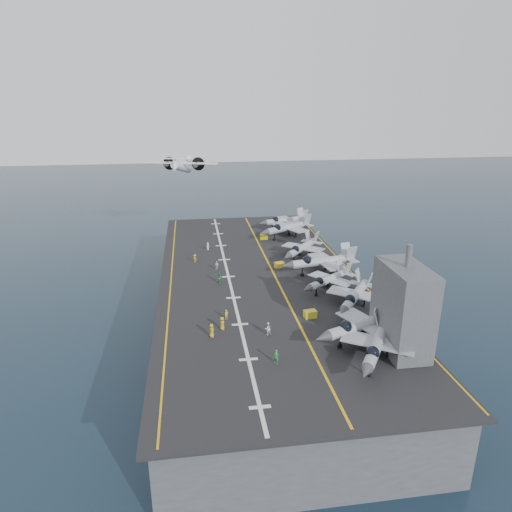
{
  "coord_description": "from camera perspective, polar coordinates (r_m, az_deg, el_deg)",
  "views": [
    {
      "loc": [
        -12.62,
        -82.19,
        43.11
      ],
      "look_at": [
        0.0,
        4.0,
        13.0
      ],
      "focal_mm": 32.0,
      "sensor_mm": 36.0,
      "label": 1
    }
  ],
  "objects": [
    {
      "name": "fighter_jet_8",
      "position": [
        120.99,
        3.75,
        4.54
      ],
      "size": [
        16.22,
        13.13,
        4.89
      ],
      "primitive_type": null,
      "color": "#9AA4AB",
      "rests_on": "flight_deck"
    },
    {
      "name": "crew_0",
      "position": [
        66.97,
        -5.56,
        -9.26
      ],
      "size": [
        0.83,
        1.24,
        2.06
      ],
      "primitive_type": "imported",
      "color": "gold",
      "rests_on": "flight_deck"
    },
    {
      "name": "crew_5",
      "position": [
        104.53,
        -6.05,
        1.23
      ],
      "size": [
        1.09,
        1.25,
        1.75
      ],
      "primitive_type": "imported",
      "color": "silver",
      "rests_on": "flight_deck"
    },
    {
      "name": "fighter_jet_5",
      "position": [
        98.71,
        5.75,
        1.09
      ],
      "size": [
        15.97,
        16.53,
        4.81
      ],
      "primitive_type": null,
      "color": "gray",
      "rests_on": "flight_deck"
    },
    {
      "name": "crew_2",
      "position": [
        85.5,
        -4.55,
        -2.74
      ],
      "size": [
        1.05,
        1.37,
        2.06
      ],
      "primitive_type": "imported",
      "color": "#268C33",
      "rests_on": "flight_deck"
    },
    {
      "name": "crew_8",
      "position": [
        68.82,
        -4.24,
        -8.4
      ],
      "size": [
        0.83,
        1.24,
        2.06
      ],
      "primitive_type": "imported",
      "color": "gold",
      "rests_on": "flight_deck"
    },
    {
      "name": "flight_deck",
      "position": [
        89.43,
        0.37,
        -2.52
      ],
      "size": [
        38.0,
        92.0,
        0.4
      ],
      "primitive_type": "cube",
      "color": "black",
      "rests_on": "hull"
    },
    {
      "name": "landing_centerline",
      "position": [
        88.7,
        -3.47,
        -2.59
      ],
      "size": [
        0.5,
        90.0,
        0.02
      ],
      "primitive_type": "cube",
      "color": "silver",
      "rests_on": "flight_deck"
    },
    {
      "name": "fighter_jet_0",
      "position": [
        62.52,
        14.91,
        -10.54
      ],
      "size": [
        15.89,
        17.28,
        4.99
      ],
      "primitive_type": null,
      "color": "gray",
      "rests_on": "flight_deck"
    },
    {
      "name": "crew_7",
      "position": [
        67.29,
        1.49,
        -9.05
      ],
      "size": [
        1.38,
        1.11,
        2.01
      ],
      "primitive_type": "imported",
      "color": "white",
      "rests_on": "flight_deck"
    },
    {
      "name": "fighter_jet_2",
      "position": [
        76.28,
        12.32,
        -4.75
      ],
      "size": [
        16.11,
        17.16,
        4.96
      ],
      "primitive_type": null,
      "color": "gray",
      "rests_on": "flight_deck"
    },
    {
      "name": "deck_edge_port",
      "position": [
        88.56,
        -10.58,
        -2.94
      ],
      "size": [
        0.25,
        90.0,
        0.02
      ],
      "primitive_type": "cube",
      "color": "gold",
      "rests_on": "flight_deck"
    },
    {
      "name": "tow_cart_b",
      "position": [
        93.37,
        2.93,
        -1.1
      ],
      "size": [
        2.12,
        1.71,
        1.1
      ],
      "primitive_type": null,
      "color": "gold",
      "rests_on": "flight_deck"
    },
    {
      "name": "crew_1",
      "position": [
        71.94,
        -3.7,
        -7.3
      ],
      "size": [
        1.16,
        1.08,
        1.61
      ],
      "primitive_type": "imported",
      "color": "yellow",
      "rests_on": "flight_deck"
    },
    {
      "name": "fighter_jet_4",
      "position": [
        90.25,
        8.34,
        -0.57
      ],
      "size": [
        17.15,
        12.99,
        5.39
      ],
      "primitive_type": null,
      "color": "gray",
      "rests_on": "flight_deck"
    },
    {
      "name": "transport_plane",
      "position": [
        135.65,
        -9.28,
        10.88
      ],
      "size": [
        24.49,
        19.88,
        5.03
      ],
      "primitive_type": null,
      "color": "silver"
    },
    {
      "name": "tow_cart_a",
      "position": [
        72.95,
        6.78,
        -7.21
      ],
      "size": [
        2.1,
        1.52,
        1.17
      ],
      "primitive_type": null,
      "color": "gold",
      "rests_on": "flight_deck"
    },
    {
      "name": "deck_edge_stbd",
      "position": [
        93.77,
        11.62,
        -1.75
      ],
      "size": [
        0.25,
        90.0,
        0.02
      ],
      "primitive_type": "cube",
      "color": "gold",
      "rests_on": "flight_deck"
    },
    {
      "name": "fighter_jet_7",
      "position": [
        113.23,
        3.98,
        3.64
      ],
      "size": [
        18.45,
        16.52,
        5.34
      ],
      "primitive_type": null,
      "color": "#9199A1",
      "rests_on": "flight_deck"
    },
    {
      "name": "fighter_jet_1",
      "position": [
        66.89,
        13.28,
        -8.22
      ],
      "size": [
        17.82,
        15.12,
        5.25
      ],
      "primitive_type": null,
      "color": "gray",
      "rests_on": "flight_deck"
    },
    {
      "name": "crew_6",
      "position": [
        60.72,
        2.54,
        -12.46
      ],
      "size": [
        1.38,
        1.36,
        1.94
      ],
      "primitive_type": "imported",
      "color": "#268937",
      "rests_on": "flight_deck"
    },
    {
      "name": "hull",
      "position": [
        91.47,
        0.36,
        -5.55
      ],
      "size": [
        36.0,
        90.0,
        10.0
      ],
      "primitive_type": "cube",
      "color": "#56595E",
      "rests_on": "ground"
    },
    {
      "name": "foul_line",
      "position": [
        89.82,
        2.27,
        -2.29
      ],
      "size": [
        0.35,
        90.0,
        0.02
      ],
      "primitive_type": "cube",
      "color": "gold",
      "rests_on": "flight_deck"
    },
    {
      "name": "ground",
      "position": [
        93.66,
        0.36,
        -8.34
      ],
      "size": [
        500.0,
        500.0,
        0.0
      ],
      "primitive_type": "plane",
      "color": "#142135",
      "rests_on": "ground"
    },
    {
      "name": "island_superstructure",
      "position": [
        64.2,
        18.01,
        -5.05
      ],
      "size": [
        5.0,
        10.0,
        15.0
      ],
      "primitive_type": null,
      "color": "#56595E",
      "rests_on": "flight_deck"
    },
    {
      "name": "crew_3",
      "position": [
        97.0,
        -7.63,
        -0.29
      ],
      "size": [
        1.06,
        1.2,
        1.68
      ],
      "primitive_type": "imported",
      "color": "yellow",
      "rests_on": "flight_deck"
    },
    {
      "name": "crew_4",
      "position": [
        92.29,
        -4.91,
        -1.2
      ],
      "size": [
        1.18,
        0.95,
        1.72
      ],
      "primitive_type": "imported",
      "color": "silver",
      "rests_on": "flight_deck"
    },
    {
      "name": "tow_cart_c",
      "position": [
        112.13,
        0.99,
        2.4
      ],
      "size": [
        1.95,
        1.38,
        1.1
      ],
      "primitive_type": null,
      "color": "#CEB908",
      "rests_on": "flight_deck"
    },
    {
      "name": "fighter_jet_3",
      "position": [
        82.68,
        9.08,
        -2.83
      ],
      "size": [
        15.25,
        14.39,
        4.41
      ],
      "primitive_type": null,
      "color": "#9FA7B0",
      "rests_on": "flight_deck"
    }
  ]
}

